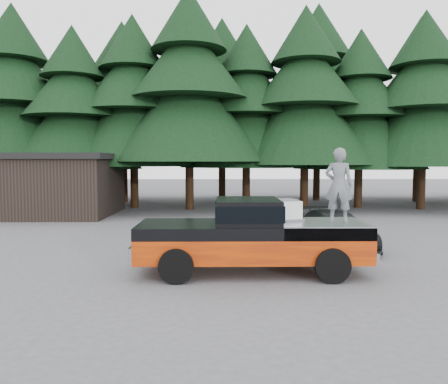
{
  "coord_description": "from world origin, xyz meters",
  "views": [
    {
      "loc": [
        0.74,
        -11.67,
        2.88
      ],
      "look_at": [
        0.89,
        0.0,
        2.06
      ],
      "focal_mm": 35.0,
      "sensor_mm": 36.0,
      "label": 1
    }
  ],
  "objects_px": {
    "pickup_truck": "(251,247)",
    "utility_building": "(39,184)",
    "parked_car": "(335,229)",
    "air_compressor": "(285,211)",
    "man_on_bed": "(339,185)"
  },
  "relations": [
    {
      "from": "pickup_truck",
      "to": "utility_building",
      "type": "relative_size",
      "value": 0.71
    },
    {
      "from": "parked_car",
      "to": "utility_building",
      "type": "distance_m",
      "value": 16.47
    },
    {
      "from": "pickup_truck",
      "to": "air_compressor",
      "type": "xyz_separation_m",
      "value": [
        0.89,
        0.24,
        0.92
      ]
    },
    {
      "from": "air_compressor",
      "to": "man_on_bed",
      "type": "relative_size",
      "value": 0.38
    },
    {
      "from": "pickup_truck",
      "to": "air_compressor",
      "type": "relative_size",
      "value": 8.22
    },
    {
      "from": "pickup_truck",
      "to": "utility_building",
      "type": "distance_m",
      "value": 16.44
    },
    {
      "from": "parked_car",
      "to": "utility_building",
      "type": "relative_size",
      "value": 0.5
    },
    {
      "from": "pickup_truck",
      "to": "parked_car",
      "type": "xyz_separation_m",
      "value": [
        3.08,
        3.41,
        -0.06
      ]
    },
    {
      "from": "pickup_truck",
      "to": "man_on_bed",
      "type": "bearing_deg",
      "value": -2.64
    },
    {
      "from": "air_compressor",
      "to": "utility_building",
      "type": "bearing_deg",
      "value": 113.76
    },
    {
      "from": "pickup_truck",
      "to": "man_on_bed",
      "type": "distance_m",
      "value": 2.74
    },
    {
      "from": "air_compressor",
      "to": "utility_building",
      "type": "relative_size",
      "value": 0.09
    },
    {
      "from": "parked_car",
      "to": "air_compressor",
      "type": "bearing_deg",
      "value": -132.54
    },
    {
      "from": "parked_car",
      "to": "man_on_bed",
      "type": "bearing_deg",
      "value": -111.79
    },
    {
      "from": "pickup_truck",
      "to": "air_compressor",
      "type": "bearing_deg",
      "value": 15.02
    }
  ]
}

